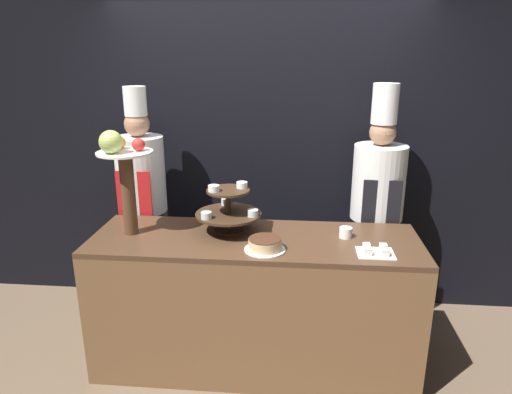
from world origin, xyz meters
The scene contains 10 objects.
ground_plane centered at (0.00, 0.00, 0.00)m, with size 14.00×14.00×0.00m, color brown.
wall_back centered at (0.00, 1.29, 1.40)m, with size 10.00×0.06×2.80m.
buffet_counter centered at (0.00, 0.35, 0.47)m, with size 2.16×0.70×0.95m.
tiered_stand centered at (-0.18, 0.44, 1.11)m, with size 0.45×0.45×0.34m.
fruit_pedestal centered at (-0.85, 0.34, 1.41)m, with size 0.36×0.36×0.71m.
cake_round centered at (0.08, 0.16, 0.99)m, with size 0.26×0.26×0.08m.
cup_white centered at (0.60, 0.41, 0.98)m, with size 0.08×0.08×0.07m.
cake_square_tray centered at (0.75, 0.17, 0.97)m, with size 0.22×0.18×0.05m.
chef_left centered at (-0.94, 0.92, 1.03)m, with size 0.38×0.38×1.88m.
chef_center_left centered at (0.87, 0.92, 1.03)m, with size 0.39×0.39×1.91m.
Camera 1 is at (0.26, -2.41, 2.11)m, focal length 32.00 mm.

